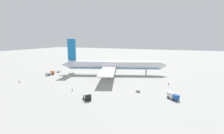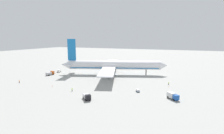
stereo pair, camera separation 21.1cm
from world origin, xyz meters
The scene contains 15 objects.
ground_plane centered at (0.00, 0.00, 0.00)m, with size 600.00×600.00×0.00m, color #9E9E99.
airliner centered at (-1.33, -0.52, 7.01)m, with size 75.46×72.35×26.13m.
service_truck_0 centered at (9.63, -54.56, 1.36)m, with size 5.47×5.28×2.66m.
service_truck_1 centered at (44.31, -39.13, 1.54)m, with size 5.73×5.71×2.78m.
service_truck_2 centered at (-42.49, -19.79, 1.35)m, with size 3.52×6.35×2.60m.
service_van centered at (-43.94, -8.51, 1.03)m, with size 3.39×4.88×1.97m.
baggage_cart_0 centered at (27.30, -34.73, 0.72)m, with size 2.48×2.81×1.31m.
baggage_cart_1 centered at (8.94, 45.88, 0.80)m, with size 3.19×1.54×1.47m.
ground_worker_0 centered at (-3.66, -46.98, 0.89)m, with size 0.51×0.51×1.76m.
ground_worker_1 centered at (40.13, -14.57, 0.87)m, with size 0.52×0.52×1.72m.
ground_worker_2 centered at (-43.25, -45.29, 0.86)m, with size 0.53×0.53×1.68m.
traffic_cone_0 centered at (-19.41, -43.59, 0.28)m, with size 0.36×0.36×0.55m, color orange.
traffic_cone_1 centered at (35.40, 27.68, 0.28)m, with size 0.36×0.36×0.55m, color orange.
traffic_cone_2 centered at (-42.99, -13.86, 0.28)m, with size 0.36×0.36×0.55m, color orange.
traffic_cone_3 centered at (40.76, -19.23, 0.28)m, with size 0.36×0.36×0.55m, color orange.
Camera 2 is at (49.63, -119.58, 26.93)m, focal length 28.68 mm.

